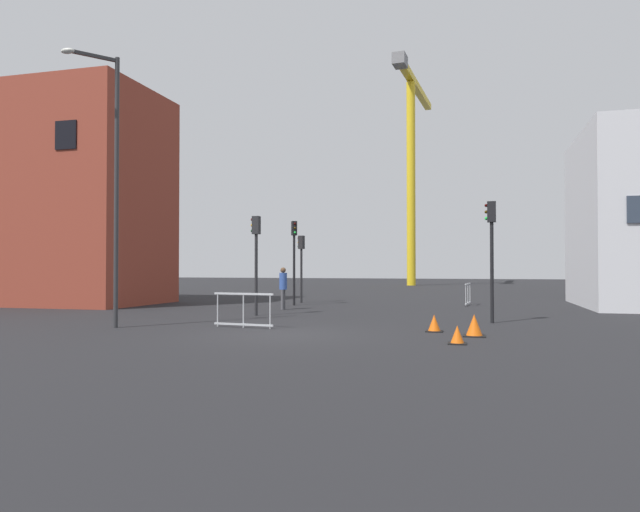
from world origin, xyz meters
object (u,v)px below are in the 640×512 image
(traffic_light_far, at_px, (256,249))
(construction_crane, at_px, (412,144))
(traffic_light_median, at_px, (294,249))
(traffic_light_near, at_px, (301,257))
(streetlamp_tall, at_px, (111,170))
(traffic_cone_on_verge, at_px, (457,336))
(pedestrian_walking, at_px, (283,285))
(traffic_light_verge, at_px, (492,241))
(traffic_cone_striped, at_px, (474,326))
(traffic_cone_orange, at_px, (434,324))

(traffic_light_far, bearing_deg, construction_crane, 87.15)
(traffic_light_median, bearing_deg, traffic_light_near, 96.83)
(streetlamp_tall, xyz_separation_m, traffic_light_near, (2.03, 13.59, -2.47))
(traffic_cone_on_verge, bearing_deg, pedestrian_walking, 128.62)
(traffic_light_verge, bearing_deg, traffic_light_near, 136.74)
(traffic_light_near, bearing_deg, traffic_light_far, -85.49)
(construction_crane, distance_m, pedestrian_walking, 38.33)
(traffic_light_near, bearing_deg, traffic_cone_on_verge, -60.02)
(traffic_cone_striped, height_order, traffic_cone_on_verge, traffic_cone_striped)
(traffic_light_verge, relative_size, traffic_light_median, 0.99)
(traffic_light_near, relative_size, traffic_light_far, 0.92)
(pedestrian_walking, xyz_separation_m, traffic_cone_orange, (7.06, -7.17, -0.87))
(streetlamp_tall, xyz_separation_m, traffic_cone_on_verge, (10.45, -0.99, -4.67))
(traffic_light_verge, height_order, pedestrian_walking, traffic_light_verge)
(traffic_light_far, relative_size, traffic_cone_on_verge, 8.52)
(construction_crane, relative_size, traffic_cone_striped, 36.69)
(traffic_light_median, bearing_deg, traffic_cone_on_verge, -57.01)
(traffic_light_median, height_order, traffic_cone_striped, traffic_light_median)
(traffic_light_median, height_order, pedestrian_walking, traffic_light_median)
(pedestrian_walking, xyz_separation_m, traffic_cone_on_verge, (7.78, -9.74, -0.89))
(traffic_light_far, relative_size, traffic_cone_orange, 7.82)
(traffic_light_near, relative_size, traffic_cone_striped, 5.91)
(pedestrian_walking, bearing_deg, traffic_light_verge, -24.52)
(construction_crane, height_order, traffic_cone_striped, construction_crane)
(construction_crane, xyz_separation_m, traffic_cone_striped, (6.23, -43.81, -14.45))
(traffic_cone_striped, relative_size, traffic_cone_on_verge, 1.32)
(traffic_light_verge, relative_size, traffic_cone_orange, 8.30)
(traffic_light_verge, bearing_deg, traffic_cone_striped, -98.09)
(streetlamp_tall, height_order, traffic_light_verge, streetlamp_tall)
(streetlamp_tall, distance_m, traffic_cone_on_verge, 11.49)
(streetlamp_tall, bearing_deg, traffic_light_far, 63.83)
(traffic_light_median, bearing_deg, traffic_cone_striped, -51.77)
(traffic_light_far, bearing_deg, traffic_light_verge, -4.50)
(traffic_cone_striped, bearing_deg, streetlamp_tall, -176.24)
(construction_crane, relative_size, traffic_light_far, 5.70)
(traffic_cone_striped, xyz_separation_m, traffic_cone_orange, (-1.13, 0.87, -0.05))
(traffic_light_near, relative_size, pedestrian_walking, 1.90)
(pedestrian_walking, relative_size, traffic_cone_orange, 3.78)
(traffic_cone_striped, bearing_deg, traffic_light_median, 128.23)
(construction_crane, bearing_deg, traffic_light_far, -92.85)
(traffic_light_median, distance_m, pedestrian_walking, 3.33)
(traffic_light_verge, xyz_separation_m, traffic_light_median, (-9.15, 6.85, 0.03))
(construction_crane, xyz_separation_m, traffic_light_near, (-2.59, -30.92, -12.33))
(traffic_light_near, distance_m, pedestrian_walking, 5.06)
(traffic_light_near, height_order, traffic_light_far, traffic_light_far)
(traffic_light_near, bearing_deg, traffic_light_median, -83.17)
(traffic_cone_striped, distance_m, traffic_cone_orange, 1.42)
(traffic_light_near, distance_m, traffic_cone_striped, 15.75)
(traffic_light_verge, distance_m, pedestrian_walking, 9.77)
(construction_crane, xyz_separation_m, traffic_cone_on_verge, (5.83, -45.51, -14.53))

